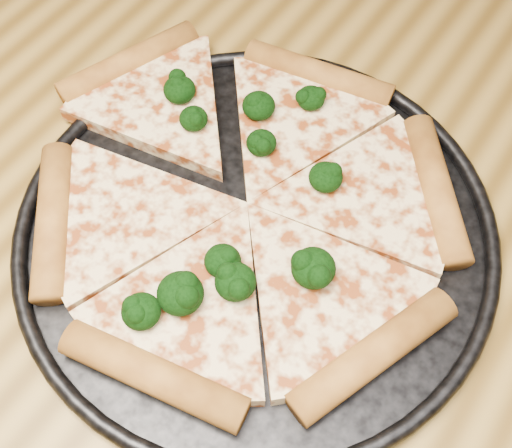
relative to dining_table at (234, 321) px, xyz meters
The scene contains 4 objects.
dining_table is the anchor object (origin of this frame).
pizza_pan 0.11m from the dining_table, 96.77° to the left, with size 0.40×0.40×0.02m.
pizza 0.13m from the dining_table, 115.31° to the left, with size 0.41×0.36×0.03m.
broccoli_florets 0.13m from the dining_table, 117.20° to the left, with size 0.23×0.27×0.03m.
Camera 1 is at (0.15, -0.18, 1.22)m, focal length 46.17 mm.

